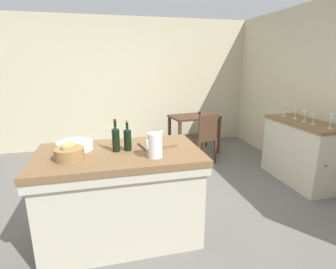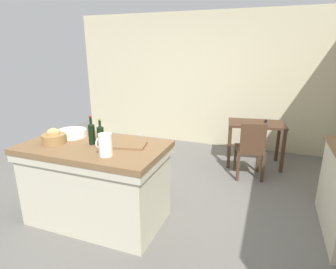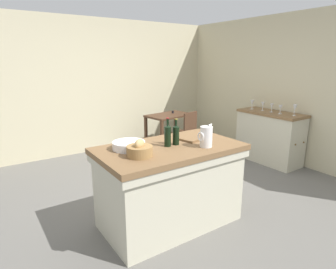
{
  "view_description": "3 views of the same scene",
  "coord_description": "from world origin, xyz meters",
  "px_view_note": "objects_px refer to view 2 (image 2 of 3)",
  "views": [
    {
      "loc": [
        -0.51,
        -2.94,
        1.74
      ],
      "look_at": [
        0.27,
        0.22,
        0.83
      ],
      "focal_mm": 27.98,
      "sensor_mm": 36.0,
      "label": 1
    },
    {
      "loc": [
        1.33,
        -2.9,
        1.9
      ],
      "look_at": [
        0.14,
        0.3,
        0.85
      ],
      "focal_mm": 29.52,
      "sensor_mm": 36.0,
      "label": 2
    },
    {
      "loc": [
        -2.06,
        -2.95,
        1.81
      ],
      "look_at": [
        0.11,
        0.25,
        0.8
      ],
      "focal_mm": 30.46,
      "sensor_mm": 36.0,
      "label": 3
    }
  ],
  "objects_px": {
    "cutting_board": "(130,145)",
    "wine_bottle_dark": "(101,135)",
    "wooden_chair": "(251,148)",
    "island_table": "(97,180)",
    "pitcher": "(105,145)",
    "bread_basket": "(54,138)",
    "writing_desk": "(256,130)",
    "wine_bottle_amber": "(92,133)",
    "wash_bowl": "(72,133)"
  },
  "relations": [
    {
      "from": "bread_basket",
      "to": "cutting_board",
      "type": "distance_m",
      "value": 0.84
    },
    {
      "from": "wooden_chair",
      "to": "wash_bowl",
      "type": "distance_m",
      "value": 2.54
    },
    {
      "from": "wooden_chair",
      "to": "wine_bottle_dark",
      "type": "bearing_deg",
      "value": -130.31
    },
    {
      "from": "bread_basket",
      "to": "wine_bottle_amber",
      "type": "bearing_deg",
      "value": 16.66
    },
    {
      "from": "writing_desk",
      "to": "pitcher",
      "type": "height_order",
      "value": "pitcher"
    },
    {
      "from": "wash_bowl",
      "to": "wine_bottle_dark",
      "type": "distance_m",
      "value": 0.52
    },
    {
      "from": "island_table",
      "to": "wash_bowl",
      "type": "xyz_separation_m",
      "value": [
        -0.41,
        0.16,
        0.46
      ]
    },
    {
      "from": "writing_desk",
      "to": "wash_bowl",
      "type": "bearing_deg",
      "value": -132.66
    },
    {
      "from": "wine_bottle_amber",
      "to": "wine_bottle_dark",
      "type": "bearing_deg",
      "value": 0.65
    },
    {
      "from": "wash_bowl",
      "to": "cutting_board",
      "type": "xyz_separation_m",
      "value": [
        0.8,
        -0.07,
        -0.03
      ]
    },
    {
      "from": "wooden_chair",
      "to": "wash_bowl",
      "type": "relative_size",
      "value": 2.61
    },
    {
      "from": "island_table",
      "to": "wine_bottle_amber",
      "type": "height_order",
      "value": "wine_bottle_amber"
    },
    {
      "from": "wooden_chair",
      "to": "wash_bowl",
      "type": "height_order",
      "value": "wash_bowl"
    },
    {
      "from": "pitcher",
      "to": "wine_bottle_dark",
      "type": "relative_size",
      "value": 0.91
    },
    {
      "from": "writing_desk",
      "to": "bread_basket",
      "type": "height_order",
      "value": "bread_basket"
    },
    {
      "from": "writing_desk",
      "to": "pitcher",
      "type": "relative_size",
      "value": 3.7
    },
    {
      "from": "island_table",
      "to": "bread_basket",
      "type": "relative_size",
      "value": 6.17
    },
    {
      "from": "island_table",
      "to": "writing_desk",
      "type": "distance_m",
      "value": 2.79
    },
    {
      "from": "island_table",
      "to": "bread_basket",
      "type": "xyz_separation_m",
      "value": [
        -0.43,
        -0.11,
        0.48
      ]
    },
    {
      "from": "writing_desk",
      "to": "cutting_board",
      "type": "bearing_deg",
      "value": -118.04
    },
    {
      "from": "pitcher",
      "to": "cutting_board",
      "type": "bearing_deg",
      "value": 75.1
    },
    {
      "from": "wash_bowl",
      "to": "bread_basket",
      "type": "distance_m",
      "value": 0.27
    },
    {
      "from": "writing_desk",
      "to": "cutting_board",
      "type": "distance_m",
      "value": 2.52
    },
    {
      "from": "wine_bottle_dark",
      "to": "wine_bottle_amber",
      "type": "height_order",
      "value": "wine_bottle_amber"
    },
    {
      "from": "wash_bowl",
      "to": "cutting_board",
      "type": "distance_m",
      "value": 0.8
    },
    {
      "from": "wash_bowl",
      "to": "wooden_chair",
      "type": "bearing_deg",
      "value": 38.81
    },
    {
      "from": "island_table",
      "to": "pitcher",
      "type": "xyz_separation_m",
      "value": [
        0.31,
        -0.23,
        0.54
      ]
    },
    {
      "from": "pitcher",
      "to": "bread_basket",
      "type": "bearing_deg",
      "value": 170.45
    },
    {
      "from": "wine_bottle_dark",
      "to": "wine_bottle_amber",
      "type": "distance_m",
      "value": 0.11
    },
    {
      "from": "island_table",
      "to": "writing_desk",
      "type": "height_order",
      "value": "island_table"
    },
    {
      "from": "writing_desk",
      "to": "wine_bottle_amber",
      "type": "bearing_deg",
      "value": -124.77
    },
    {
      "from": "writing_desk",
      "to": "wine_bottle_amber",
      "type": "height_order",
      "value": "wine_bottle_amber"
    },
    {
      "from": "writing_desk",
      "to": "wine_bottle_dark",
      "type": "relative_size",
      "value": 3.35
    },
    {
      "from": "cutting_board",
      "to": "wine_bottle_dark",
      "type": "xyz_separation_m",
      "value": [
        -0.3,
        -0.08,
        0.11
      ]
    },
    {
      "from": "wash_bowl",
      "to": "wine_bottle_amber",
      "type": "distance_m",
      "value": 0.42
    },
    {
      "from": "pitcher",
      "to": "bread_basket",
      "type": "distance_m",
      "value": 0.74
    },
    {
      "from": "cutting_board",
      "to": "wine_bottle_amber",
      "type": "relative_size",
      "value": 1.07
    },
    {
      "from": "wooden_chair",
      "to": "cutting_board",
      "type": "distance_m",
      "value": 2.04
    },
    {
      "from": "wine_bottle_amber",
      "to": "wooden_chair",
      "type": "bearing_deg",
      "value": 47.64
    },
    {
      "from": "wooden_chair",
      "to": "wine_bottle_dark",
      "type": "distance_m",
      "value": 2.31
    },
    {
      "from": "bread_basket",
      "to": "cutting_board",
      "type": "xyz_separation_m",
      "value": [
        0.82,
        0.2,
        -0.05
      ]
    },
    {
      "from": "island_table",
      "to": "wooden_chair",
      "type": "bearing_deg",
      "value": 48.23
    },
    {
      "from": "wash_bowl",
      "to": "wine_bottle_amber",
      "type": "relative_size",
      "value": 1.09
    },
    {
      "from": "bread_basket",
      "to": "writing_desk",
      "type": "bearing_deg",
      "value": 50.39
    },
    {
      "from": "wash_bowl",
      "to": "cutting_board",
      "type": "height_order",
      "value": "wash_bowl"
    },
    {
      "from": "bread_basket",
      "to": "wine_bottle_dark",
      "type": "relative_size",
      "value": 0.87
    },
    {
      "from": "pitcher",
      "to": "wash_bowl",
      "type": "relative_size",
      "value": 0.77
    },
    {
      "from": "writing_desk",
      "to": "wine_bottle_dark",
      "type": "xyz_separation_m",
      "value": [
        -1.48,
        -2.29,
        0.42
      ]
    },
    {
      "from": "island_table",
      "to": "wooden_chair",
      "type": "relative_size",
      "value": 1.75
    },
    {
      "from": "island_table",
      "to": "cutting_board",
      "type": "xyz_separation_m",
      "value": [
        0.39,
        0.09,
        0.43
      ]
    }
  ]
}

